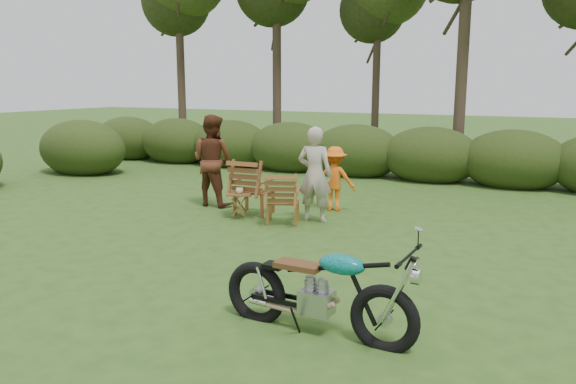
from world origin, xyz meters
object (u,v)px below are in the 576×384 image
at_px(side_table, 239,206).
at_px(child, 334,210).
at_px(adult_a, 314,221).
at_px(lawn_chair_left, 254,214).
at_px(lawn_chair_right, 283,223).
at_px(motorcycle, 316,332).
at_px(adult_b, 214,205).
at_px(cup, 240,191).

bearing_deg(side_table, child, 45.96).
bearing_deg(adult_a, side_table, 10.14).
xyz_separation_m(lawn_chair_left, child, (1.27, 0.98, 0.00)).
bearing_deg(lawn_chair_right, motorcycle, 100.28).
xyz_separation_m(adult_a, child, (-0.00, 1.01, 0.00)).
bearing_deg(child, adult_b, 8.10).
bearing_deg(child, cup, 39.53).
bearing_deg(side_table, motorcycle, -50.27).
bearing_deg(child, motorcycle, 102.39).
bearing_deg(cup, child, 46.65).
bearing_deg(child, adult_a, 83.14).
relative_size(lawn_chair_left, child, 0.84).
relative_size(cup, adult_b, 0.07).
bearing_deg(adult_b, side_table, 148.54).
xyz_separation_m(lawn_chair_left, side_table, (-0.08, -0.41, 0.24)).
bearing_deg(side_table, cup, -37.70).
bearing_deg(motorcycle, lawn_chair_right, 123.47).
height_order(motorcycle, cup, cup).
bearing_deg(cup, adult_a, 16.75).
bearing_deg(motorcycle, adult_b, 135.52).
bearing_deg(adult_b, lawn_chair_right, 162.74).
height_order(cup, child, child).
height_order(lawn_chair_right, cup, cup).
relative_size(motorcycle, lawn_chair_right, 2.14).
bearing_deg(lawn_chair_right, cup, -19.60).
distance_m(lawn_chair_left, adult_b, 1.19).
relative_size(lawn_chair_left, adult_a, 0.62).
bearing_deg(lawn_chair_left, side_table, 76.57).
bearing_deg(cup, motorcycle, -50.33).
xyz_separation_m(lawn_chair_left, adult_a, (1.27, -0.02, 0.00)).
height_order(motorcycle, lawn_chair_left, motorcycle).
xyz_separation_m(cup, adult_a, (1.33, 0.40, -0.52)).
bearing_deg(lawn_chair_right, adult_b, -41.12).
bearing_deg(motorcycle, child, 112.13).
bearing_deg(adult_a, cup, 10.92).
height_order(motorcycle, adult_a, adult_a).
relative_size(lawn_chair_left, side_table, 2.26).
bearing_deg(lawn_chair_left, lawn_chair_right, 151.32).
relative_size(cup, child, 0.11).
height_order(side_table, adult_a, adult_a).
bearing_deg(lawn_chair_right, adult_a, -159.87).
bearing_deg(adult_a, lawn_chair_right, 34.86).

